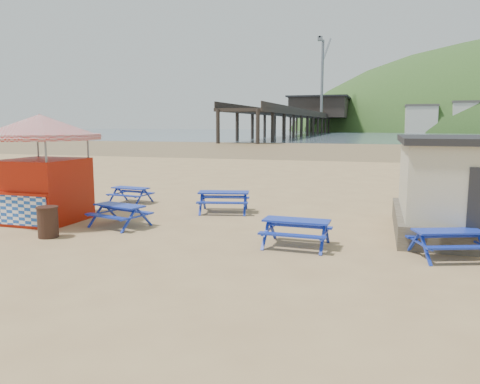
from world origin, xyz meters
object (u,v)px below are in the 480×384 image
(picnic_table_blue_a, at_px, (131,195))
(litter_bin, at_px, (48,222))
(picnic_table_yellow, at_px, (0,207))
(ice_cream_kiosk, at_px, (42,155))
(picnic_table_blue_b, at_px, (224,202))

(picnic_table_blue_a, height_order, litter_bin, litter_bin)
(picnic_table_yellow, height_order, litter_bin, litter_bin)
(picnic_table_yellow, relative_size, ice_cream_kiosk, 0.39)
(picnic_table_blue_a, distance_m, ice_cream_kiosk, 5.01)
(picnic_table_blue_b, distance_m, litter_bin, 6.83)
(picnic_table_blue_b, relative_size, picnic_table_yellow, 1.36)
(picnic_table_blue_a, xyz_separation_m, ice_cream_kiosk, (-0.99, -4.45, 2.09))
(picnic_table_blue_a, relative_size, litter_bin, 1.89)
(picnic_table_blue_b, bearing_deg, litter_bin, -138.36)
(picnic_table_yellow, xyz_separation_m, litter_bin, (4.19, -2.44, 0.17))
(picnic_table_blue_b, xyz_separation_m, litter_bin, (-3.97, -5.56, 0.08))
(litter_bin, bearing_deg, picnic_table_blue_a, 96.72)
(picnic_table_blue_b, height_order, picnic_table_yellow, picnic_table_blue_b)
(picnic_table_blue_a, distance_m, litter_bin, 6.54)
(picnic_table_yellow, bearing_deg, picnic_table_blue_a, 41.78)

